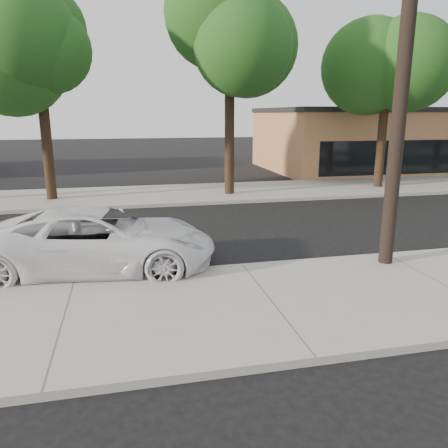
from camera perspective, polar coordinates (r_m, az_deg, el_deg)
The scene contains 10 objects.
ground at distance 12.96m, azimuth 0.02°, elevation -2.91°, with size 120.00×120.00×0.00m, color black.
near_sidewalk at distance 9.05m, azimuth 6.09°, elevation -10.29°, with size 90.00×4.40×0.15m, color gray.
far_sidewalk at distance 21.09m, azimuth -5.05°, elevation 3.95°, with size 90.00×5.00×0.15m, color gray.
curb_near at distance 11.00m, azimuth 2.43°, elevation -5.68°, with size 90.00×0.12×0.16m, color #9E9B93.
building_main at distance 33.79m, azimuth 21.37°, elevation 10.19°, with size 18.00×10.00×4.00m, color #A96C46.
utility_pole at distance 11.34m, azimuth 22.34°, elevation 17.67°, with size 1.40×0.34×9.00m.
tree_b at distance 20.51m, azimuth -22.63°, elevation 19.73°, with size 4.34×4.20×8.45m.
tree_c at distance 20.56m, azimuth 1.50°, elevation 22.87°, with size 4.96×4.80×9.55m.
tree_d at distance 23.97m, azimuth 21.31°, elevation 19.42°, with size 4.50×4.35×8.75m.
police_cruiser at distance 11.19m, azimuth -16.01°, elevation -2.03°, with size 2.63×5.71×1.59m, color white.
Camera 1 is at (-2.71, -12.08, 3.82)m, focal length 35.00 mm.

